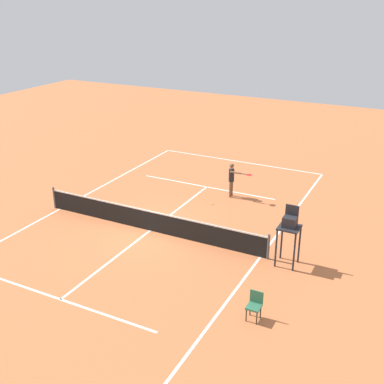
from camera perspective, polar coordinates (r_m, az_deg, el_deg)
The scene contains 7 objects.
ground_plane at distance 21.40m, azimuth -4.95°, elevation -4.55°, with size 60.00×60.00×0.00m, color #C66B3D.
court_lines at distance 21.40m, azimuth -4.95°, elevation -4.54°, with size 10.31×21.26×0.01m.
tennis_net at distance 21.18m, azimuth -4.99°, elevation -3.35°, with size 10.91×0.10×1.07m.
player_serving at distance 24.50m, azimuth 4.77°, elevation 1.77°, with size 1.30×0.56×1.79m.
tennis_ball at distance 23.90m, azimuth 2.43°, elevation -1.39°, with size 0.07×0.07×0.07m, color #CCE033.
umpire_chair at distance 18.42m, azimuth 11.43°, elevation -4.02°, with size 0.80×0.80×2.41m.
courtside_chair_near at distance 15.84m, azimuth 7.41°, elevation -13.00°, with size 0.44×0.46×0.95m.
Camera 1 is at (-10.27, 16.10, 9.65)m, focal length 45.22 mm.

